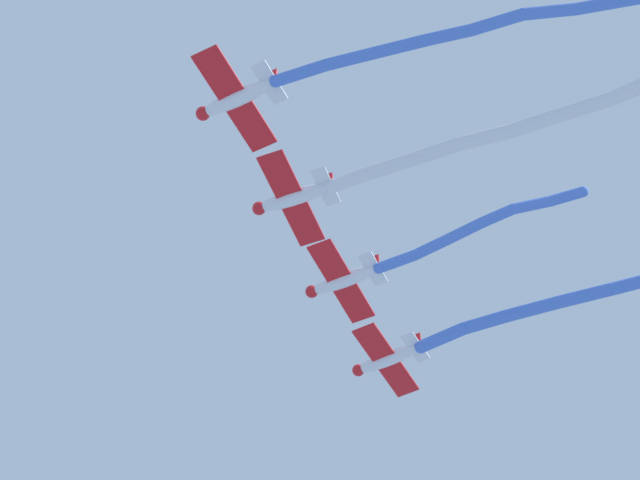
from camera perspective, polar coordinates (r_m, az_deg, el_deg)
name	(u,v)px	position (r m, az deg, el deg)	size (l,w,h in m)	color
airplane_lead	(387,359)	(78.97, 3.52, -6.25)	(7.22, 5.90, 1.89)	white
airplane_left_wing	(342,280)	(74.24, 1.18, -2.13)	(7.36, 5.76, 1.89)	white
smoke_trail_left_wing	(481,227)	(74.29, 8.41, 0.69)	(5.85, 14.35, 4.50)	#4C75DB
airplane_right_wing	(292,198)	(69.60, -1.45, 2.23)	(7.49, 5.82, 1.89)	white
smoke_trail_right_wing	(490,136)	(67.15, 8.89, 5.43)	(10.79, 19.23, 2.25)	white
airplane_slot	(236,98)	(66.10, -4.42, 7.41)	(7.29, 5.83, 1.89)	white
smoke_trail_slot	(526,24)	(65.81, 10.73, 11.07)	(7.34, 29.92, 3.50)	#4C75DB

